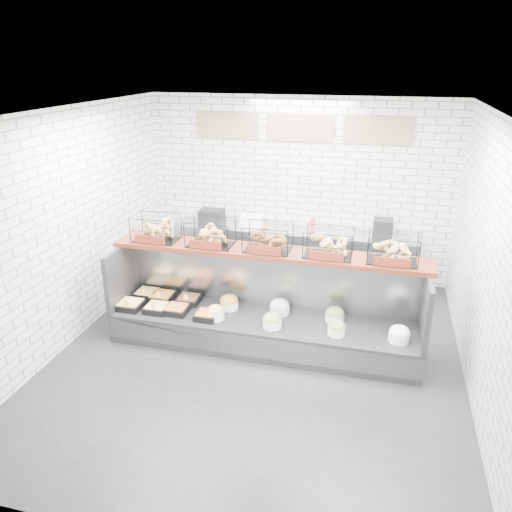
# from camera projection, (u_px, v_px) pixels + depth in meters

# --- Properties ---
(ground) EXTENTS (5.50, 5.50, 0.00)m
(ground) POSITION_uv_depth(u_px,v_px,m) (258.00, 356.00, 6.36)
(ground) COLOR black
(ground) RESTS_ON ground
(room_shell) EXTENTS (5.02, 5.51, 3.01)m
(room_shell) POSITION_uv_depth(u_px,v_px,m) (270.00, 187.00, 6.13)
(room_shell) COLOR silver
(room_shell) RESTS_ON ground
(display_case) EXTENTS (4.00, 0.90, 1.20)m
(display_case) POSITION_uv_depth(u_px,v_px,m) (262.00, 321.00, 6.55)
(display_case) COLOR black
(display_case) RESTS_ON ground
(bagel_shelf) EXTENTS (4.10, 0.50, 0.40)m
(bagel_shelf) POSITION_uv_depth(u_px,v_px,m) (268.00, 241.00, 6.31)
(bagel_shelf) COLOR #3E150D
(bagel_shelf) RESTS_ON display_case
(prep_counter) EXTENTS (4.00, 0.60, 1.20)m
(prep_counter) POSITION_uv_depth(u_px,v_px,m) (293.00, 254.00, 8.37)
(prep_counter) COLOR #93969B
(prep_counter) RESTS_ON ground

